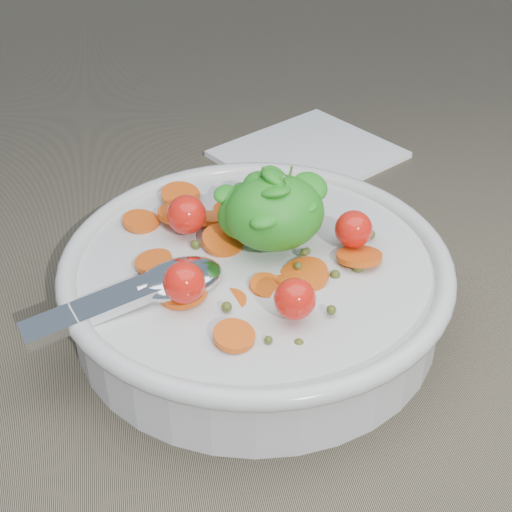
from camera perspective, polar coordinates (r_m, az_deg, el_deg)
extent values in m
plane|color=#6E644E|center=(0.55, 2.10, -5.24)|extent=(6.00, 6.00, 0.00)
cylinder|color=silver|center=(0.54, 0.00, -2.68)|extent=(0.27, 0.27, 0.05)
torus|color=silver|center=(0.52, 0.00, -0.42)|extent=(0.29, 0.29, 0.01)
cylinder|color=silver|center=(0.55, 0.00, -4.56)|extent=(0.14, 0.14, 0.01)
cylinder|color=brown|center=(0.54, 0.00, -2.68)|extent=(0.25, 0.25, 0.04)
cylinder|color=#DE5712|center=(0.51, 2.98, -1.74)|extent=(0.04, 0.04, 0.01)
cylinder|color=#DE5712|center=(0.58, -2.13, 3.59)|extent=(0.03, 0.03, 0.01)
cylinder|color=#DE5712|center=(0.56, -6.22, 3.37)|extent=(0.05, 0.05, 0.01)
cylinder|color=#DE5712|center=(0.48, 3.00, -4.94)|extent=(0.04, 0.04, 0.01)
cylinder|color=#DE5712|center=(0.52, 8.26, -0.03)|extent=(0.04, 0.04, 0.01)
cylinder|color=#DE5712|center=(0.52, -8.20, -0.42)|extent=(0.04, 0.04, 0.01)
cylinder|color=#DE5712|center=(0.57, -9.19, 2.76)|extent=(0.04, 0.04, 0.01)
cylinder|color=#DE5712|center=(0.51, 3.85, -1.61)|extent=(0.05, 0.05, 0.02)
cylinder|color=#DE5712|center=(0.57, -1.96, 2.76)|extent=(0.05, 0.05, 0.02)
cylinder|color=#DE5712|center=(0.49, -2.28, -3.77)|extent=(0.03, 0.03, 0.01)
cylinder|color=#DE5712|center=(0.45, -1.77, -6.38)|extent=(0.03, 0.03, 0.01)
cylinder|color=#DE5712|center=(0.59, -6.06, 4.85)|extent=(0.04, 0.04, 0.01)
cylinder|color=#DE5712|center=(0.56, -3.74, 3.02)|extent=(0.04, 0.04, 0.01)
cylinder|color=#DE5712|center=(0.54, -2.69, 1.23)|extent=(0.04, 0.04, 0.02)
cylinder|color=#DE5712|center=(0.49, -5.89, -2.93)|extent=(0.04, 0.04, 0.01)
cylinder|color=#DE5712|center=(0.59, 1.89, 5.25)|extent=(0.03, 0.03, 0.01)
cylinder|color=#DE5712|center=(0.50, -5.03, -2.19)|extent=(0.03, 0.03, 0.01)
cylinder|color=#DE5712|center=(0.51, -5.97, -1.67)|extent=(0.05, 0.05, 0.01)
cylinder|color=#DE5712|center=(0.50, 0.90, -2.49)|extent=(0.03, 0.03, 0.01)
sphere|color=#46501A|center=(0.55, 9.14, 1.71)|extent=(0.01, 0.01, 0.01)
sphere|color=#46501A|center=(0.52, 8.18, -0.92)|extent=(0.01, 0.01, 0.01)
sphere|color=#46501A|center=(0.45, 1.00, -6.74)|extent=(0.01, 0.01, 0.01)
sphere|color=#46501A|center=(0.51, 6.35, -1.52)|extent=(0.01, 0.01, 0.01)
sphere|color=#46501A|center=(0.47, 6.04, -4.32)|extent=(0.01, 0.01, 0.01)
sphere|color=#46501A|center=(0.52, 3.88, 0.30)|extent=(0.01, 0.01, 0.01)
sphere|color=#46501A|center=(0.58, -3.53, 3.38)|extent=(0.01, 0.01, 0.01)
sphere|color=#46501A|center=(0.47, -2.36, -4.09)|extent=(0.01, 0.01, 0.01)
sphere|color=#46501A|center=(0.54, -4.86, 0.92)|extent=(0.01, 0.01, 0.01)
sphere|color=#46501A|center=(0.51, 3.38, -0.82)|extent=(0.01, 0.01, 0.01)
sphere|color=#46501A|center=(0.46, 3.45, -7.03)|extent=(0.01, 0.01, 0.01)
sphere|color=#46501A|center=(0.58, -2.31, 4.43)|extent=(0.01, 0.01, 0.01)
sphere|color=#46501A|center=(0.52, 4.11, 0.41)|extent=(0.01, 0.01, 0.01)
sphere|color=red|center=(0.53, 7.81, 2.14)|extent=(0.03, 0.03, 0.03)
sphere|color=red|center=(0.57, 1.46, 5.07)|extent=(0.03, 0.03, 0.03)
sphere|color=red|center=(0.54, -5.57, 3.31)|extent=(0.03, 0.03, 0.03)
sphere|color=red|center=(0.47, -5.78, -2.13)|extent=(0.03, 0.03, 0.03)
sphere|color=red|center=(0.46, 3.13, -3.45)|extent=(0.03, 0.03, 0.03)
ellipsoid|color=green|center=(0.51, 1.50, 3.49)|extent=(0.07, 0.06, 0.05)
ellipsoid|color=green|center=(0.53, -0.82, 3.22)|extent=(0.04, 0.04, 0.03)
ellipsoid|color=green|center=(0.50, 1.91, 5.82)|extent=(0.02, 0.02, 0.01)
ellipsoid|color=green|center=(0.51, -0.16, 6.14)|extent=(0.02, 0.02, 0.02)
ellipsoid|color=green|center=(0.52, 0.31, 5.80)|extent=(0.03, 0.03, 0.03)
ellipsoid|color=green|center=(0.50, 1.59, 2.62)|extent=(0.03, 0.03, 0.02)
ellipsoid|color=green|center=(0.49, 1.56, 5.16)|extent=(0.03, 0.02, 0.02)
ellipsoid|color=green|center=(0.50, 2.44, 2.43)|extent=(0.02, 0.02, 0.01)
ellipsoid|color=green|center=(0.50, -0.44, 4.73)|extent=(0.02, 0.03, 0.02)
ellipsoid|color=green|center=(0.50, 4.03, 4.12)|extent=(0.02, 0.02, 0.01)
ellipsoid|color=green|center=(0.53, -2.37, 4.96)|extent=(0.03, 0.03, 0.01)
ellipsoid|color=green|center=(0.52, 1.97, 4.59)|extent=(0.03, 0.02, 0.02)
ellipsoid|color=green|center=(0.53, 1.45, 6.29)|extent=(0.03, 0.03, 0.02)
ellipsoid|color=green|center=(0.49, 0.86, 3.00)|extent=(0.03, 0.03, 0.01)
ellipsoid|color=green|center=(0.51, 2.10, 3.72)|extent=(0.03, 0.03, 0.02)
ellipsoid|color=green|center=(0.53, 0.94, 5.38)|extent=(0.02, 0.03, 0.02)
ellipsoid|color=green|center=(0.52, 2.33, 4.30)|extent=(0.03, 0.03, 0.02)
ellipsoid|color=green|center=(0.53, 4.32, 5.53)|extent=(0.04, 0.04, 0.02)
ellipsoid|color=green|center=(0.50, 1.62, 6.19)|extent=(0.03, 0.03, 0.02)
ellipsoid|color=green|center=(0.54, -0.72, 5.34)|extent=(0.02, 0.03, 0.02)
ellipsoid|color=green|center=(0.50, 1.37, 4.44)|extent=(0.03, 0.03, 0.02)
ellipsoid|color=green|center=(0.50, 1.79, 5.10)|extent=(0.02, 0.02, 0.02)
ellipsoid|color=green|center=(0.55, 1.75, 5.91)|extent=(0.03, 0.03, 0.02)
cylinder|color=#4C8C33|center=(0.52, 0.13, 5.42)|extent=(0.01, 0.02, 0.05)
cylinder|color=#4C8C33|center=(0.51, 2.62, 4.70)|extent=(0.01, 0.02, 0.04)
cylinder|color=#4C8C33|center=(0.51, 2.44, 5.20)|extent=(0.01, 0.01, 0.05)
ellipsoid|color=silver|center=(0.50, -6.14, -1.84)|extent=(0.07, 0.06, 0.02)
cube|color=silver|center=(0.48, -11.50, -3.63)|extent=(0.12, 0.06, 0.02)
cylinder|color=silver|center=(0.49, -8.26, -2.44)|extent=(0.03, 0.02, 0.01)
cube|color=white|center=(0.77, 4.20, 8.12)|extent=(0.22, 0.21, 0.01)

